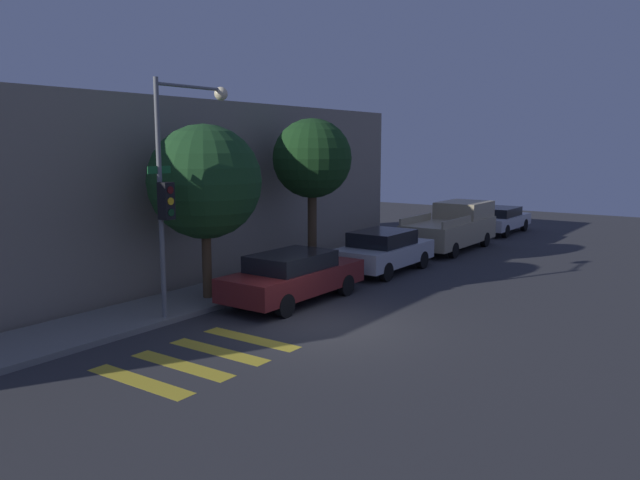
# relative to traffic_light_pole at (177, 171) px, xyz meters

# --- Properties ---
(ground_plane) EXTENTS (60.00, 60.00, 0.00)m
(ground_plane) POSITION_rel_traffic_light_pole_xyz_m (1.49, -3.37, -3.75)
(ground_plane) COLOR #333335
(sidewalk) EXTENTS (26.00, 2.29, 0.14)m
(sidewalk) POSITION_rel_traffic_light_pole_xyz_m (1.49, 0.97, -3.68)
(sidewalk) COLOR slate
(sidewalk) RESTS_ON ground
(building_row) EXTENTS (26.00, 6.00, 5.79)m
(building_row) POSITION_rel_traffic_light_pole_xyz_m (1.49, 5.51, -0.85)
(building_row) COLOR gray
(building_row) RESTS_ON ground
(crosswalk) EXTENTS (3.59, 2.60, 0.00)m
(crosswalk) POSITION_rel_traffic_light_pole_xyz_m (-1.86, -2.57, -3.75)
(crosswalk) COLOR gold
(crosswalk) RESTS_ON ground
(traffic_light_pole) EXTENTS (2.71, 0.56, 5.97)m
(traffic_light_pole) POSITION_rel_traffic_light_pole_xyz_m (0.00, 0.00, 0.00)
(traffic_light_pole) COLOR slate
(traffic_light_pole) RESTS_ON ground
(sedan_near_corner) EXTENTS (4.65, 1.83, 1.41)m
(sedan_near_corner) POSITION_rel_traffic_light_pole_xyz_m (2.99, -1.27, -3.00)
(sedan_near_corner) COLOR maroon
(sedan_near_corner) RESTS_ON ground
(sedan_middle) EXTENTS (4.24, 1.89, 1.45)m
(sedan_middle) POSITION_rel_traffic_light_pole_xyz_m (8.11, -1.27, -2.99)
(sedan_middle) COLOR #B7BABF
(sedan_middle) RESTS_ON ground
(pickup_truck) EXTENTS (5.50, 2.07, 1.93)m
(pickup_truck) POSITION_rel_traffic_light_pole_xyz_m (14.07, -1.27, -2.80)
(pickup_truck) COLOR tan
(pickup_truck) RESTS_ON ground
(sedan_far_end) EXTENTS (4.55, 1.77, 1.30)m
(sedan_far_end) POSITION_rel_traffic_light_pole_xyz_m (19.93, -1.27, -3.05)
(sedan_far_end) COLOR silver
(sedan_far_end) RESTS_ON ground
(tree_near_corner) EXTENTS (3.15, 3.15, 4.96)m
(tree_near_corner) POSITION_rel_traffic_light_pole_xyz_m (1.58, 0.69, -0.38)
(tree_near_corner) COLOR #4C3823
(tree_near_corner) RESTS_ON ground
(tree_midblock) EXTENTS (2.69, 2.69, 5.27)m
(tree_midblock) POSITION_rel_traffic_light_pole_xyz_m (6.61, 0.69, 0.15)
(tree_midblock) COLOR #4C3823
(tree_midblock) RESTS_ON ground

